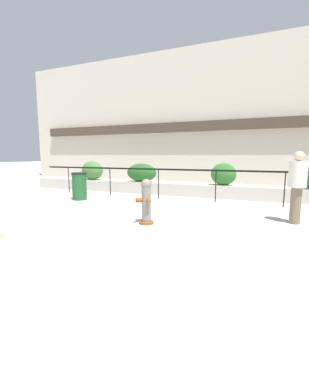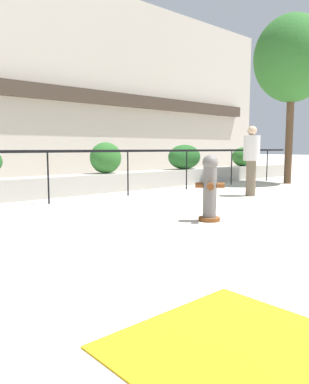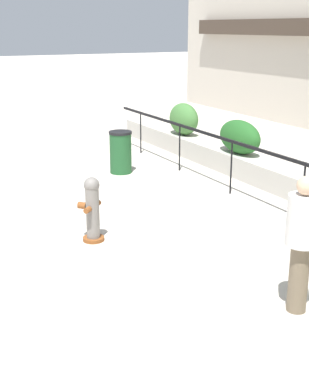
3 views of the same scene
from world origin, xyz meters
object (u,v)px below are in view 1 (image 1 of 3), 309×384
Objects in this scene: hedge_bush_0 at (92,170)px; hedge_bush_1 at (142,173)px; hedge_bush_2 at (223,174)px; pedestrian at (297,183)px; fire_hydrant at (146,201)px; trash_bin at (79,186)px.

hedge_bush_1 is at bearing 0.00° from hedge_bush_0.
hedge_bush_2 is (6.07, 0.00, -0.01)m from hedge_bush_0.
hedge_bush_0 is 1.16× the size of hedge_bush_2.
hedge_bush_1 is at bearing 150.33° from pedestrian.
pedestrian is at bearing -56.21° from hedge_bush_2.
pedestrian is at bearing 23.15° from fire_hydrant.
pedestrian reaches higher than trash_bin.
trash_bin is (1.21, -2.45, -0.43)m from hedge_bush_0.
hedge_bush_1 is at bearing 180.00° from hedge_bush_2.
hedge_bush_2 is (3.48, 0.00, 0.03)m from hedge_bush_1.
pedestrian reaches higher than hedge_bush_2.
trash_bin is at bearing 173.91° from pedestrian.
hedge_bush_1 reaches higher than trash_bin.
fire_hydrant is at bearing -43.13° from hedge_bush_0.
hedge_bush_1 is 0.79× the size of pedestrian.
hedge_bush_0 is 1.03× the size of fire_hydrant.
fire_hydrant is 0.62× the size of pedestrian.
hedge_bush_0 is 0.81× the size of hedge_bush_1.
fire_hydrant is 3.60m from pedestrian.
hedge_bush_2 is 0.95× the size of trash_bin.
trash_bin is at bearing -63.77° from hedge_bush_0.
hedge_bush_1 is (2.59, 0.00, -0.04)m from hedge_bush_0.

